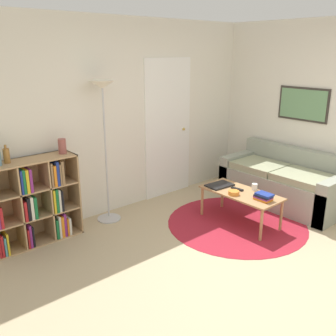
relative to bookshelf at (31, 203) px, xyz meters
name	(u,v)px	position (x,y,z in m)	size (l,w,h in m)	color
ground_plane	(261,274)	(1.48, -2.15, -0.49)	(14.00, 14.00, 0.00)	tan
wall_back	(126,117)	(1.51, 0.21, 0.80)	(7.38, 0.11, 2.60)	silver
wall_right	(291,111)	(3.69, -0.99, 0.81)	(0.08, 5.34, 2.60)	silver
rug	(236,223)	(2.20, -1.25, -0.49)	(1.80, 1.80, 0.01)	maroon
bookshelf	(31,203)	(0.00, 0.00, 0.00)	(1.06, 0.34, 1.01)	tan
floor_lamp	(103,107)	(1.01, -0.04, 1.02)	(0.32, 0.32, 1.83)	#B7B7BC
couch	(284,183)	(3.30, -1.23, -0.20)	(0.82, 1.75, 0.79)	gray
coffee_table	(241,195)	(2.26, -1.24, -0.11)	(0.50, 1.05, 0.43)	#AD7F51
laptop	(220,185)	(2.22, -0.91, -0.06)	(0.37, 0.26, 0.02)	black
bowl	(234,193)	(2.11, -1.24, -0.04)	(0.14, 0.14, 0.05)	orange
book_stack_on_table	(264,197)	(2.24, -1.60, -0.02)	(0.15, 0.21, 0.09)	orange
cup	(255,187)	(2.45, -1.31, -0.02)	(0.07, 0.07, 0.09)	white
remote	(237,189)	(2.28, -1.16, -0.06)	(0.06, 0.18, 0.02)	black
bottle_right	(6,156)	(-0.19, 0.03, 0.60)	(0.07, 0.07, 0.20)	olive
vase_on_shelf	(62,146)	(0.44, 0.00, 0.60)	(0.09, 0.09, 0.18)	#934C47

